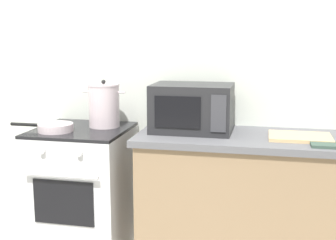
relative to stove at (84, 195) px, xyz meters
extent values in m
cube|color=silver|center=(0.65, 0.37, 0.79)|extent=(4.40, 0.10, 2.50)
cube|color=#8C7051|center=(1.25, 0.02, -0.02)|extent=(1.64, 0.56, 0.88)
cube|color=#59595E|center=(1.25, 0.02, 0.44)|extent=(1.70, 0.60, 0.04)
cube|color=silver|center=(0.00, 0.00, -0.01)|extent=(0.60, 0.60, 0.90)
cube|color=black|center=(0.00, 0.00, 0.45)|extent=(0.60, 0.60, 0.02)
cube|color=black|center=(0.00, -0.30, 0.06)|extent=(0.39, 0.01, 0.28)
cylinder|color=silver|center=(0.00, -0.33, 0.24)|extent=(0.48, 0.02, 0.02)
cylinder|color=silver|center=(-0.12, -0.31, 0.38)|extent=(0.04, 0.02, 0.04)
cylinder|color=silver|center=(0.12, -0.31, 0.38)|extent=(0.04, 0.02, 0.04)
cylinder|color=silver|center=(0.13, 0.09, 0.60)|extent=(0.20, 0.20, 0.27)
cylinder|color=silver|center=(0.13, 0.09, 0.74)|extent=(0.21, 0.21, 0.01)
sphere|color=black|center=(0.13, 0.09, 0.76)|extent=(0.03, 0.03, 0.03)
cylinder|color=silver|center=(0.01, 0.09, 0.69)|extent=(0.05, 0.01, 0.01)
cylinder|color=silver|center=(0.25, 0.09, 0.69)|extent=(0.05, 0.01, 0.01)
cylinder|color=silver|center=(-0.12, -0.12, 0.48)|extent=(0.22, 0.22, 0.05)
cylinder|color=black|center=(-0.33, -0.12, 0.49)|extent=(0.20, 0.02, 0.02)
cube|color=#232326|center=(0.72, 0.08, 0.61)|extent=(0.50, 0.36, 0.30)
cube|color=black|center=(0.66, -0.10, 0.61)|extent=(0.28, 0.01, 0.19)
cube|color=#38383D|center=(0.91, -0.10, 0.61)|extent=(0.09, 0.01, 0.22)
cube|color=tan|center=(1.38, 0.00, 0.47)|extent=(0.36, 0.26, 0.02)
cube|color=#384C42|center=(1.52, -0.16, 0.47)|extent=(0.18, 0.14, 0.02)
camera|label=1|loc=(1.18, -2.68, 1.06)|focal=47.90mm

